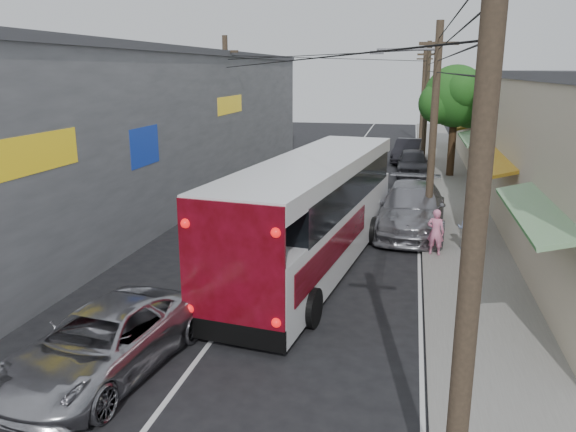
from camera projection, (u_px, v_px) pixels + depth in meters
name	position (u px, v px, depth m)	size (l,w,h in m)	color
ground	(160.00, 409.00, 10.71)	(120.00, 120.00, 0.00)	black
sidewalk	(450.00, 197.00, 28.25)	(3.00, 80.00, 0.12)	slate
building_right	(544.00, 134.00, 28.43)	(7.09, 40.00, 6.25)	#B9AE93
building_left	(153.00, 123.00, 28.55)	(7.20, 36.00, 7.25)	gray
utility_poles	(386.00, 114.00, 28.23)	(11.80, 45.28, 8.00)	#473828
street_tree	(457.00, 98.00, 32.69)	(4.40, 4.00, 6.60)	#3F2B19
coach_bus	(315.00, 211.00, 18.14)	(4.19, 12.69, 3.59)	white
jeepney	(103.00, 342.00, 11.82)	(2.38, 5.16, 1.43)	#ADACB2
parked_suv	(411.00, 208.00, 22.38)	(2.60, 6.40, 1.86)	#93929A
parked_car_mid	(413.00, 163.00, 34.12)	(1.92, 4.77, 1.62)	#29292F
parked_car_far	(408.00, 151.00, 39.09)	(1.71, 4.91, 1.62)	black
pedestrian_near	(436.00, 232.00, 19.15)	(0.58, 0.38, 1.60)	pink
pedestrian_far	(468.00, 229.00, 19.67)	(0.73, 0.57, 1.51)	#7F90B8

